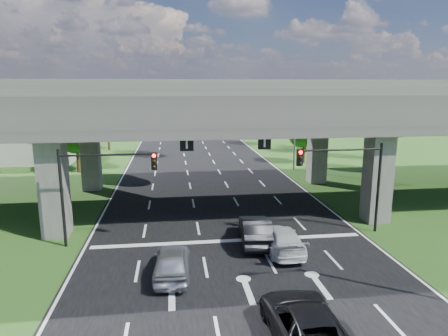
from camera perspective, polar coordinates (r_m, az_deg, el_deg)
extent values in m
plane|color=#284E19|center=(22.40, 2.05, -13.75)|extent=(160.00, 160.00, 0.00)
cube|color=black|center=(31.63, -0.93, -5.99)|extent=(18.00, 120.00, 0.03)
cube|color=#373432|center=(32.16, -1.39, 8.80)|extent=(80.00, 15.00, 2.00)
cube|color=#5C5A55|center=(24.92, 0.39, 11.42)|extent=(80.00, 0.50, 1.00)
cube|color=#5C5A55|center=(39.34, -2.54, 11.50)|extent=(80.00, 0.50, 1.00)
cube|color=#5C5A55|center=(27.72, -23.18, -2.02)|extent=(1.60, 1.60, 7.00)
cube|color=#5C5A55|center=(39.18, -18.55, 2.09)|extent=(1.60, 1.60, 7.00)
cube|color=#5C5A55|center=(30.29, 21.12, -0.76)|extent=(1.60, 1.60, 7.00)
cube|color=#5C5A55|center=(41.03, 13.20, 2.80)|extent=(1.60, 1.60, 7.00)
cube|color=black|center=(25.22, -5.35, 3.39)|extent=(0.85, 0.06, 0.85)
cube|color=black|center=(25.88, 5.80, 3.59)|extent=(0.85, 0.06, 0.85)
cylinder|color=black|center=(28.21, 21.17, -2.68)|extent=(0.18, 0.18, 6.00)
cylinder|color=black|center=(26.50, 16.34, 2.49)|extent=(5.50, 0.12, 0.12)
cube|color=black|center=(25.42, 10.77, 1.47)|extent=(0.35, 0.28, 1.05)
sphere|color=#FF0C05|center=(25.21, 10.91, 2.19)|extent=(0.22, 0.22, 0.22)
cylinder|color=black|center=(25.71, -22.12, -4.11)|extent=(0.18, 0.18, 6.00)
cylinder|color=black|center=(24.58, -16.38, 1.80)|extent=(5.50, 0.12, 0.12)
cube|color=black|center=(24.20, -9.94, 0.99)|extent=(0.35, 0.28, 1.05)
sphere|color=#FF0C05|center=(23.98, -9.99, 1.74)|extent=(0.22, 0.22, 0.22)
cylinder|color=gray|center=(46.31, 10.11, 5.78)|extent=(0.16, 0.16, 10.00)
cylinder|color=gray|center=(45.65, 8.49, 11.66)|extent=(3.00, 0.10, 0.10)
cube|color=gray|center=(45.27, 6.63, 11.59)|extent=(0.60, 0.25, 0.18)
cylinder|color=gray|center=(61.70, 5.65, 7.34)|extent=(0.16, 0.16, 10.00)
cylinder|color=gray|center=(61.21, 4.34, 11.73)|extent=(3.00, 0.10, 0.10)
cube|color=gray|center=(60.92, 2.93, 11.65)|extent=(0.60, 0.25, 0.18)
cylinder|color=black|center=(47.82, -20.14, 1.37)|extent=(0.36, 0.36, 3.30)
sphere|color=#124515|center=(47.41, -20.39, 4.94)|extent=(4.50, 4.50, 4.50)
sphere|color=#124515|center=(46.91, -20.11, 6.56)|extent=(3.60, 3.60, 3.60)
sphere|color=#124515|center=(47.97, -20.56, 3.92)|extent=(3.30, 3.30, 3.30)
cylinder|color=black|center=(56.23, -21.37, 2.51)|extent=(0.36, 0.36, 2.86)
sphere|color=#124515|center=(55.91, -21.57, 5.14)|extent=(3.90, 3.90, 3.90)
sphere|color=#124515|center=(55.42, -21.33, 6.32)|extent=(3.12, 3.12, 3.12)
sphere|color=#124515|center=(56.46, -21.71, 4.38)|extent=(2.86, 2.86, 2.86)
cylinder|color=black|center=(63.18, -16.16, 4.08)|extent=(0.36, 0.36, 3.52)
sphere|color=#124515|center=(62.86, -16.32, 6.97)|extent=(4.80, 4.80, 4.80)
sphere|color=#124515|center=(62.41, -16.07, 8.28)|extent=(3.84, 3.84, 3.84)
sphere|color=#124515|center=(63.38, -16.49, 6.12)|extent=(3.52, 3.52, 3.52)
cylinder|color=black|center=(51.30, 11.31, 2.40)|extent=(0.36, 0.36, 3.08)
sphere|color=#124515|center=(50.94, 11.44, 5.51)|extent=(4.20, 4.20, 4.20)
sphere|color=#124515|center=(50.67, 12.04, 6.88)|extent=(3.36, 3.36, 3.36)
sphere|color=#124515|center=(51.31, 10.94, 4.63)|extent=(3.08, 3.08, 3.08)
cylinder|color=black|center=(59.77, 11.60, 3.57)|extent=(0.36, 0.36, 2.86)
sphere|color=#124515|center=(59.47, 11.70, 6.05)|extent=(3.90, 3.90, 3.90)
sphere|color=#124515|center=(59.22, 12.21, 7.14)|extent=(3.12, 3.12, 3.12)
sphere|color=#124515|center=(59.83, 11.28, 5.35)|extent=(2.86, 2.86, 2.86)
cylinder|color=black|center=(66.25, 6.08, 4.71)|extent=(0.36, 0.36, 3.30)
sphere|color=#124515|center=(65.95, 6.14, 7.30)|extent=(4.50, 4.50, 4.50)
sphere|color=#124515|center=(65.67, 6.57, 8.45)|extent=(3.60, 3.60, 3.60)
sphere|color=#124515|center=(66.35, 5.79, 6.55)|extent=(3.30, 3.30, 3.30)
imported|color=silver|center=(21.11, -7.42, -13.11)|extent=(2.03, 4.60, 1.54)
imported|color=black|center=(25.05, 4.50, -8.82)|extent=(2.23, 5.16, 1.65)
imported|color=silver|center=(24.11, 8.17, -10.00)|extent=(2.04, 5.00, 1.45)
imported|color=black|center=(16.41, 11.56, -21.00)|extent=(2.64, 5.67, 1.57)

